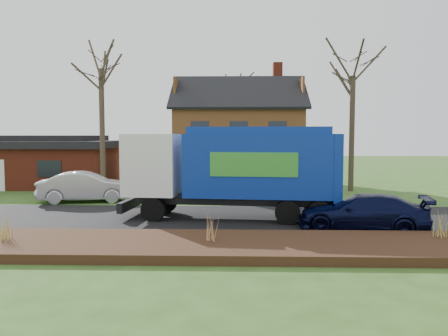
{
  "coord_description": "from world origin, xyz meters",
  "views": [
    {
      "loc": [
        1.87,
        -19.13,
        3.7
      ],
      "look_at": [
        1.24,
        2.5,
        2.08
      ],
      "focal_mm": 35.0,
      "sensor_mm": 36.0,
      "label": 1
    }
  ],
  "objects": [
    {
      "name": "tree_front_east",
      "position": [
        9.48,
        10.02,
        8.82
      ],
      "size": [
        3.91,
        3.91,
        10.85
      ],
      "color": "#3C3324",
      "rests_on": "ground"
    },
    {
      "name": "navy_wagon",
      "position": [
        6.77,
        -2.22,
        0.72
      ],
      "size": [
        5.24,
        3.01,
        1.43
      ],
      "primitive_type": "imported",
      "rotation": [
        0.0,
        0.0,
        -1.79
      ],
      "color": "black",
      "rests_on": "ground"
    },
    {
      "name": "ground",
      "position": [
        0.0,
        0.0,
        0.0
      ],
      "size": [
        120.0,
        120.0,
        0.0
      ],
      "primitive_type": "plane",
      "color": "#2E4D19",
      "rests_on": "ground"
    },
    {
      "name": "tree_front_west",
      "position": [
        -6.51,
        7.88,
        8.95
      ],
      "size": [
        3.65,
        3.65,
        10.86
      ],
      "color": "#433728",
      "rests_on": "ground"
    },
    {
      "name": "road",
      "position": [
        0.0,
        0.0,
        0.01
      ],
      "size": [
        80.0,
        7.0,
        0.02
      ],
      "primitive_type": "cube",
      "color": "black",
      "rests_on": "ground"
    },
    {
      "name": "grass_clump_east",
      "position": [
        8.67,
        -4.55,
        0.77
      ],
      "size": [
        0.37,
        0.31,
        0.93
      ],
      "color": "tan",
      "rests_on": "mulch_verge"
    },
    {
      "name": "mulch_verge",
      "position": [
        0.0,
        -5.3,
        0.15
      ],
      "size": [
        80.0,
        3.5,
        0.3
      ],
      "primitive_type": "cube",
      "color": "black",
      "rests_on": "ground"
    },
    {
      "name": "tree_back",
      "position": [
        1.67,
        21.72,
        9.1
      ],
      "size": [
        3.45,
        3.45,
        10.92
      ],
      "color": "#433A28",
      "rests_on": "ground"
    },
    {
      "name": "main_house",
      "position": [
        1.49,
        13.91,
        4.03
      ],
      "size": [
        12.95,
        8.95,
        9.26
      ],
      "color": "#BCAE97",
      "rests_on": "ground"
    },
    {
      "name": "grass_clump_west",
      "position": [
        -5.64,
        -5.39,
        0.8
      ],
      "size": [
        0.38,
        0.31,
        1.0
      ],
      "color": "tan",
      "rests_on": "mulch_verge"
    },
    {
      "name": "grass_clump_mid",
      "position": [
        1.11,
        -5.24,
        0.74
      ],
      "size": [
        0.32,
        0.26,
        0.88
      ],
      "color": "tan",
      "rests_on": "mulch_verge"
    },
    {
      "name": "garbage_truck",
      "position": [
        1.84,
        0.05,
        2.34
      ],
      "size": [
        9.68,
        3.42,
        4.06
      ],
      "rotation": [
        0.0,
        0.0,
        -0.09
      ],
      "color": "black",
      "rests_on": "ground"
    },
    {
      "name": "silver_sedan",
      "position": [
        -6.51,
        4.77,
        0.84
      ],
      "size": [
        5.35,
        2.77,
        1.68
      ],
      "primitive_type": "imported",
      "rotation": [
        0.0,
        0.0,
        1.77
      ],
      "color": "#B3B5BB",
      "rests_on": "ground"
    },
    {
      "name": "ranch_house",
      "position": [
        -12.0,
        13.0,
        1.81
      ],
      "size": [
        9.8,
        8.2,
        3.7
      ],
      "color": "maroon",
      "rests_on": "ground"
    }
  ]
}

